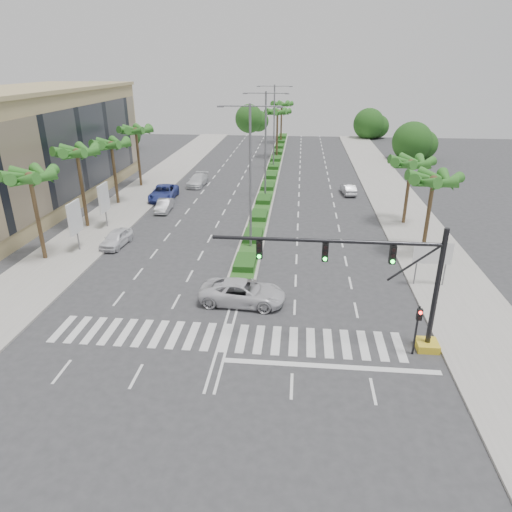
{
  "coord_description": "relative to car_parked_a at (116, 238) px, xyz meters",
  "views": [
    {
      "loc": [
        4.0,
        -22.47,
        14.9
      ],
      "look_at": [
        1.3,
        5.35,
        3.0
      ],
      "focal_mm": 32.0,
      "sensor_mm": 36.0,
      "label": 1
    }
  ],
  "objects": [
    {
      "name": "pedestrian_signal",
      "position": [
        22.4,
        -14.16,
        1.34
      ],
      "size": [
        0.28,
        0.36,
        3.0
      ],
      "color": "black",
      "rests_on": "ground"
    },
    {
      "name": "palm_left_far",
      "position": [
        -4.7,
        12.51,
        5.8
      ],
      "size": [
        4.57,
        4.68,
        7.35
      ],
      "color": "brown",
      "rests_on": "ground"
    },
    {
      "name": "streetlight_far",
      "position": [
        11.8,
        32.51,
        6.11
      ],
      "size": [
        5.1,
        0.25,
        12.0
      ],
      "color": "slate",
      "rests_on": "ground"
    },
    {
      "name": "palm_right_far",
      "position": [
        26.3,
        8.51,
        5.21
      ],
      "size": [
        4.57,
        4.68,
        6.75
      ],
      "color": "brown",
      "rests_on": "ground"
    },
    {
      "name": "palm_median_a",
      "position": [
        11.8,
        41.51,
        6.47
      ],
      "size": [
        4.57,
        4.68,
        8.05
      ],
      "color": "brown",
      "rests_on": "ground"
    },
    {
      "name": "streetlight_mid",
      "position": [
        11.8,
        16.51,
        6.11
      ],
      "size": [
        5.1,
        0.25,
        12.0
      ],
      "color": "slate",
      "rests_on": "ground"
    },
    {
      "name": "median",
      "position": [
        11.8,
        31.51,
        -0.6
      ],
      "size": [
        2.2,
        75.0,
        0.2
      ],
      "primitive_type": "cube",
      "color": "gray",
      "rests_on": "ground"
    },
    {
      "name": "car_parked_d",
      "position": [
        2.56,
        21.57,
        0.02
      ],
      "size": [
        2.3,
        5.06,
        1.43
      ],
      "primitive_type": "imported",
      "rotation": [
        0.0,
        0.0,
        -0.06
      ],
      "color": "silver",
      "rests_on": "ground"
    },
    {
      "name": "car_parked_c",
      "position": [
        0.0,
        14.73,
        0.12
      ],
      "size": [
        3.14,
        6.09,
        1.64
      ],
      "primitive_type": "imported",
      "rotation": [
        0.0,
        0.0,
        0.07
      ],
      "color": "#2F3D92",
      "rests_on": "ground"
    },
    {
      "name": "palm_right_near",
      "position": [
        26.3,
        0.51,
        5.5
      ],
      "size": [
        4.57,
        4.68,
        7.05
      ],
      "color": "brown",
      "rests_on": "ground"
    },
    {
      "name": "streetlight_near",
      "position": [
        11.8,
        0.51,
        6.11
      ],
      "size": [
        5.1,
        0.25,
        12.0
      ],
      "color": "slate",
      "rests_on": "ground"
    },
    {
      "name": "billboard_near",
      "position": [
        -2.7,
        -1.49,
        2.26
      ],
      "size": [
        0.18,
        2.1,
        4.35
      ],
      "color": "slate",
      "rests_on": "ground"
    },
    {
      "name": "palm_left_near",
      "position": [
        -4.7,
        -3.49,
        5.99
      ],
      "size": [
        4.57,
        4.68,
        7.55
      ],
      "color": "brown",
      "rests_on": "ground"
    },
    {
      "name": "building",
      "position": [
        -14.2,
        12.51,
        5.3
      ],
      "size": [
        12.0,
        36.0,
        12.0
      ],
      "primitive_type": "cube",
      "color": "tan",
      "rests_on": "ground"
    },
    {
      "name": "median_grass",
      "position": [
        11.8,
        31.51,
        -0.48
      ],
      "size": [
        1.8,
        75.0,
        0.04
      ],
      "primitive_type": "cube",
      "color": "#2A5C1F",
      "rests_on": "median"
    },
    {
      "name": "palm_left_mid",
      "position": [
        -4.7,
        4.51,
        6.38
      ],
      "size": [
        4.57,
        4.68,
        7.95
      ],
      "color": "brown",
      "rests_on": "ground"
    },
    {
      "name": "billboard_far",
      "position": [
        -2.7,
        4.51,
        2.26
      ],
      "size": [
        0.18,
        2.1,
        4.35
      ],
      "color": "slate",
      "rests_on": "ground"
    },
    {
      "name": "palm_median_b",
      "position": [
        11.8,
        56.51,
        6.47
      ],
      "size": [
        4.57,
        4.68,
        8.05
      ],
      "color": "brown",
      "rests_on": "ground"
    },
    {
      "name": "footpath_right",
      "position": [
        27.0,
        6.51,
        -0.63
      ],
      "size": [
        6.0,
        120.0,
        0.15
      ],
      "primitive_type": "cube",
      "color": "gray",
      "rests_on": "ground"
    },
    {
      "name": "car_right",
      "position": [
        21.78,
        19.23,
        -0.05
      ],
      "size": [
        1.82,
        4.06,
        1.29
      ],
      "primitive_type": "imported",
      "rotation": [
        0.0,
        0.0,
        3.26
      ],
      "color": "#A2A2A6",
      "rests_on": "ground"
    },
    {
      "name": "signal_gantry",
      "position": [
        21.07,
        -13.49,
        2.76
      ],
      "size": [
        12.6,
        1.2,
        7.2
      ],
      "color": "gold",
      "rests_on": "ground"
    },
    {
      "name": "ground",
      "position": [
        11.8,
        -13.49,
        -0.7
      ],
      "size": [
        160.0,
        160.0,
        0.0
      ],
      "primitive_type": "plane",
      "color": "#333335",
      "rests_on": "ground"
    },
    {
      "name": "footpath_left",
      "position": [
        -3.4,
        6.51,
        -0.63
      ],
      "size": [
        6.0,
        120.0,
        0.15
      ],
      "primitive_type": "cube",
      "color": "gray",
      "rests_on": "ground"
    },
    {
      "name": "palm_left_end",
      "position": [
        -4.7,
        20.51,
        6.18
      ],
      "size": [
        4.57,
        4.68,
        7.75
      ],
      "color": "brown",
      "rests_on": "ground"
    },
    {
      "name": "direction_sign",
      "position": [
        25.3,
        -5.5,
        1.75
      ],
      "size": [
        2.7,
        0.11,
        3.4
      ],
      "color": "slate",
      "rests_on": "ground"
    },
    {
      "name": "car_parked_b",
      "position": [
        1.34,
        10.29,
        -0.06
      ],
      "size": [
        1.49,
        3.93,
        1.28
      ],
      "primitive_type": "imported",
      "rotation": [
        0.0,
        0.0,
        0.03
      ],
      "color": "#ADAEB2",
      "rests_on": "ground"
    },
    {
      "name": "car_crossing",
      "position": [
        12.32,
        -9.21,
        0.09
      ],
      "size": [
        5.87,
        3.02,
        1.58
      ],
      "primitive_type": "imported",
      "rotation": [
        0.0,
        0.0,
        1.5
      ],
      "color": "silver",
      "rests_on": "ground"
    },
    {
      "name": "car_parked_a",
      "position": [
        0.0,
        0.0,
        0.0
      ],
      "size": [
        2.0,
        4.24,
        1.4
      ],
      "primitive_type": "imported",
      "rotation": [
        0.0,
        0.0,
        -0.09
      ],
      "color": "white",
      "rests_on": "ground"
    }
  ]
}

